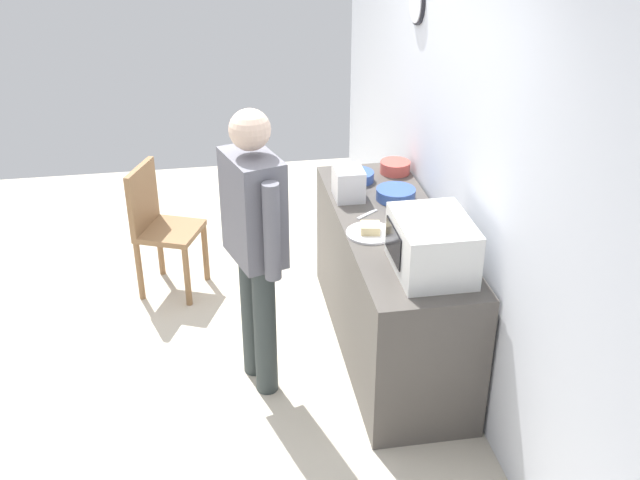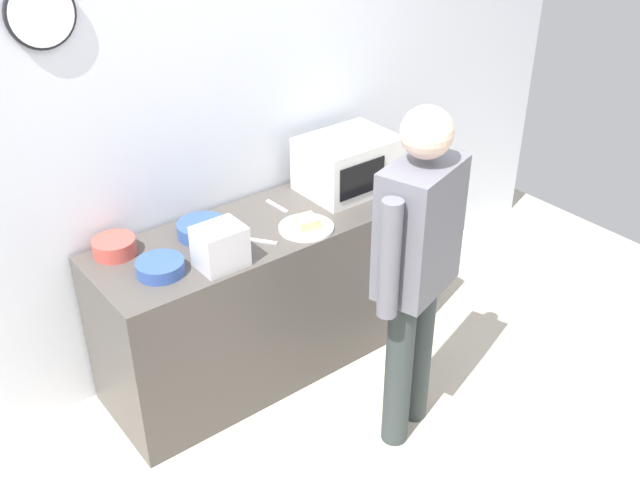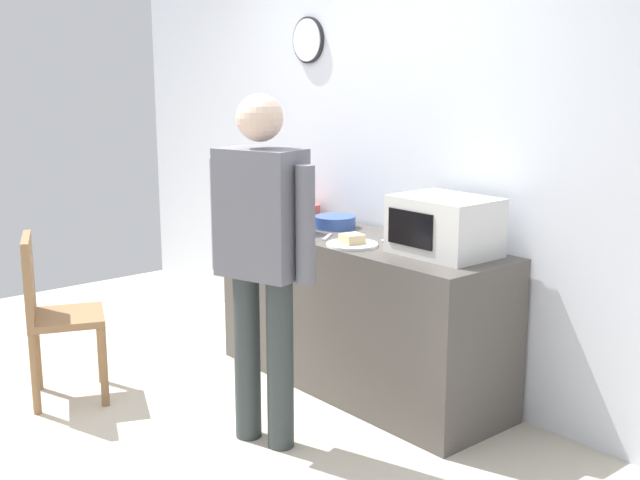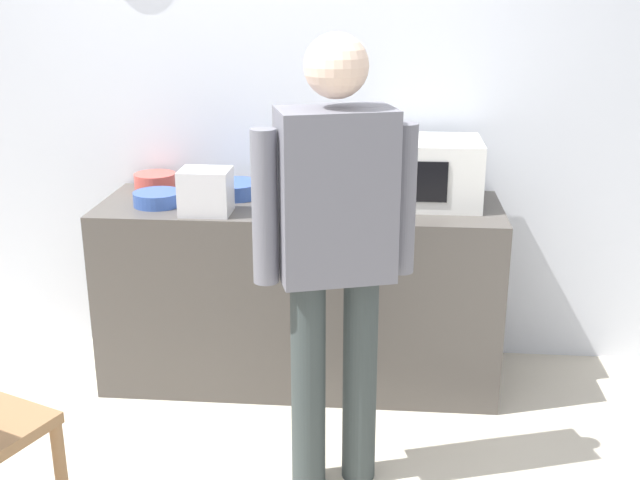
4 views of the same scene
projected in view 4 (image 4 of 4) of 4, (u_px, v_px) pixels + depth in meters
back_wall at (267, 101)px, 3.89m from camera, size 5.40×0.13×2.60m
kitchen_counter at (301, 292)px, 3.78m from camera, size 1.86×0.62×0.88m
microwave at (425, 172)px, 3.60m from camera, size 0.50×0.39×0.30m
sandwich_plate at (322, 210)px, 3.47m from camera, size 0.28×0.28×0.07m
salad_bowl at (155, 181)px, 3.88m from camera, size 0.20×0.20×0.08m
cereal_bowl at (235, 189)px, 3.75m from camera, size 0.25×0.25×0.07m
mixing_bowl at (158, 199)px, 3.61m from camera, size 0.22×0.22×0.06m
toaster at (206, 192)px, 3.46m from camera, size 0.22×0.18×0.20m
fork_utensil at (267, 210)px, 3.53m from camera, size 0.12×0.15×0.01m
spoon_utensil at (331, 197)px, 3.74m from camera, size 0.03×0.17×0.01m
person_standing at (335, 237)px, 2.79m from camera, size 0.57×0.35×1.71m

